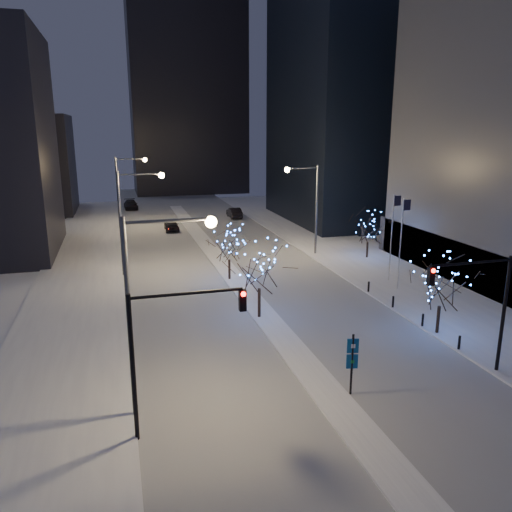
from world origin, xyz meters
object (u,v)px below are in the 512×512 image
object	(u,v)px
wayfinding_sign	(352,358)
street_lamp_w_far	(125,182)
street_lamp_east	(309,198)
holiday_tree_plaza_far	(368,228)
holiday_tree_median_near	(259,267)
street_lamp_w_mid	(131,209)
holiday_tree_median_far	(229,245)
car_mid	(234,213)
street_lamp_w_near	(151,289)
traffic_signal_west	(167,339)
holiday_tree_plaza_near	(441,284)
car_far	(131,205)
car_near	(171,225)
traffic_signal_east	(483,297)

from	to	relation	value
wayfinding_sign	street_lamp_w_far	bearing A→B (deg)	113.78
street_lamp_east	wayfinding_sign	world-z (taller)	street_lamp_east
holiday_tree_plaza_far	holiday_tree_median_near	bearing A→B (deg)	-139.49
street_lamp_w_mid	holiday_tree_median_far	xyz separation A→B (m)	(8.44, -4.03, -3.11)
car_mid	holiday_tree_median_far	world-z (taller)	holiday_tree_median_far
street_lamp_w_near	car_mid	bearing A→B (deg)	72.82
traffic_signal_west	holiday_tree_plaza_near	distance (m)	20.13
car_far	wayfinding_sign	world-z (taller)	wayfinding_sign
street_lamp_east	holiday_tree_plaza_far	xyz separation A→B (m)	(5.68, -3.21, -3.09)
car_mid	street_lamp_east	bearing A→B (deg)	96.03
car_near	holiday_tree_median_far	bearing A→B (deg)	-82.84
street_lamp_w_near	traffic_signal_west	distance (m)	2.70
street_lamp_w_far	holiday_tree_median_near	size ratio (longest dim) A/B	1.70
holiday_tree_median_far	holiday_tree_median_near	bearing A→B (deg)	-90.00
traffic_signal_west	car_far	bearing A→B (deg)	89.52
street_lamp_w_near	traffic_signal_east	distance (m)	17.99
traffic_signal_west	car_mid	xyz separation A→B (m)	(16.14, 55.83, -3.95)
wayfinding_sign	car_near	bearing A→B (deg)	107.73
traffic_signal_east	car_near	size ratio (longest dim) A/B	1.52
holiday_tree_median_near	holiday_tree_plaza_far	xyz separation A→B (m)	(16.26, 13.90, -0.67)
street_lamp_w_mid	holiday_tree_plaza_far	world-z (taller)	street_lamp_w_mid
wayfinding_sign	traffic_signal_west	bearing A→B (deg)	-161.46
car_near	street_lamp_w_near	bearing A→B (deg)	-95.94
street_lamp_w_near	street_lamp_east	xyz separation A→B (m)	(19.02, 28.00, -0.05)
traffic_signal_west	traffic_signal_east	distance (m)	17.41
holiday_tree_median_far	holiday_tree_plaza_far	distance (m)	16.71
street_lamp_w_far	car_mid	xyz separation A→B (m)	(16.64, 3.82, -5.69)
street_lamp_w_near	street_lamp_w_far	size ratio (longest dim) A/B	1.00
traffic_signal_east	holiday_tree_median_far	xyz separation A→B (m)	(-9.44, 21.97, -1.37)
street_lamp_w_near	holiday_tree_plaza_far	size ratio (longest dim) A/B	1.96
street_lamp_w_mid	car_far	world-z (taller)	street_lamp_w_mid
traffic_signal_east	holiday_tree_plaza_far	bearing A→B (deg)	75.18
car_near	holiday_tree_median_near	world-z (taller)	holiday_tree_median_near
street_lamp_w_mid	street_lamp_w_far	distance (m)	25.00
car_near	holiday_tree_plaza_near	size ratio (longest dim) A/B	0.84
holiday_tree_plaza_far	wayfinding_sign	distance (m)	29.66
car_mid	holiday_tree_plaza_near	world-z (taller)	holiday_tree_plaza_near
street_lamp_w_mid	holiday_tree_plaza_near	distance (m)	28.24
street_lamp_w_near	car_far	distance (m)	67.41
holiday_tree_median_far	wayfinding_sign	distance (m)	22.07
holiday_tree_median_near	wayfinding_sign	xyz separation A→B (m)	(1.67, -11.89, -1.91)
holiday_tree_plaza_near	holiday_tree_plaza_far	size ratio (longest dim) A/B	1.07
street_lamp_w_far	holiday_tree_median_far	bearing A→B (deg)	-73.79
street_lamp_w_far	holiday_tree_median_far	size ratio (longest dim) A/B	2.03
car_far	holiday_tree_plaza_far	xyz separation A→B (m)	(23.62, -42.37, 2.56)
street_lamp_w_near	street_lamp_w_mid	xyz separation A→B (m)	(0.00, 25.00, 0.00)
street_lamp_w_mid	car_near	bearing A→B (deg)	74.51
traffic_signal_west	holiday_tree_median_near	world-z (taller)	traffic_signal_west
street_lamp_w_far	car_far	world-z (taller)	street_lamp_w_far
street_lamp_w_mid	holiday_tree_plaza_near	size ratio (longest dim) A/B	1.84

